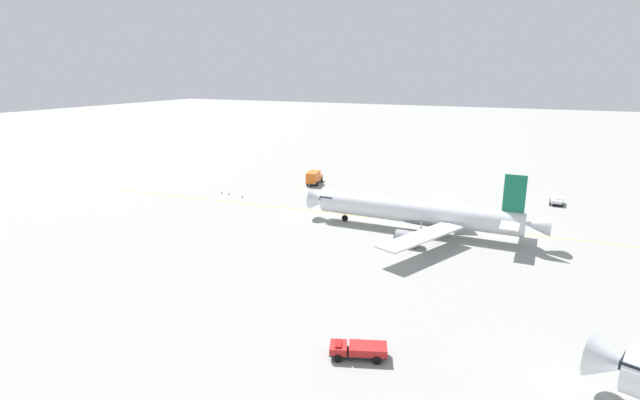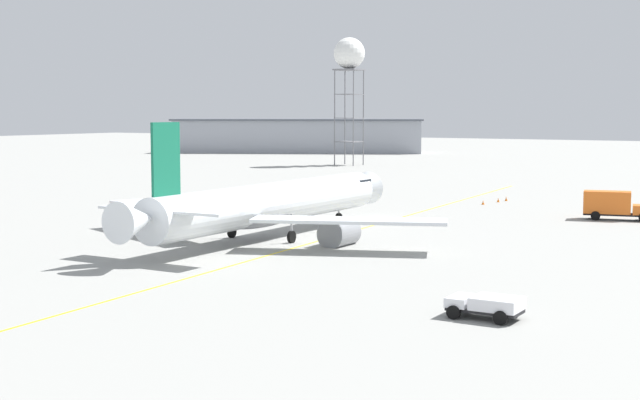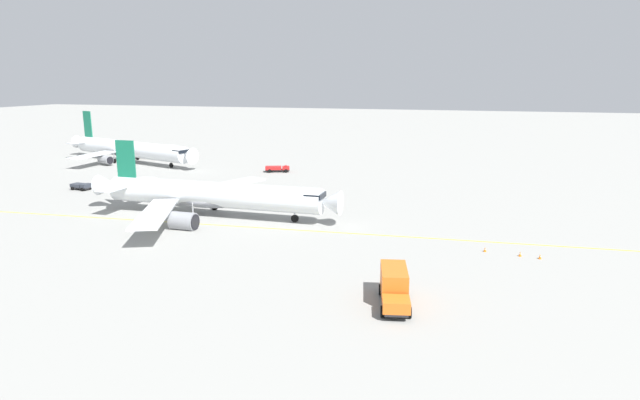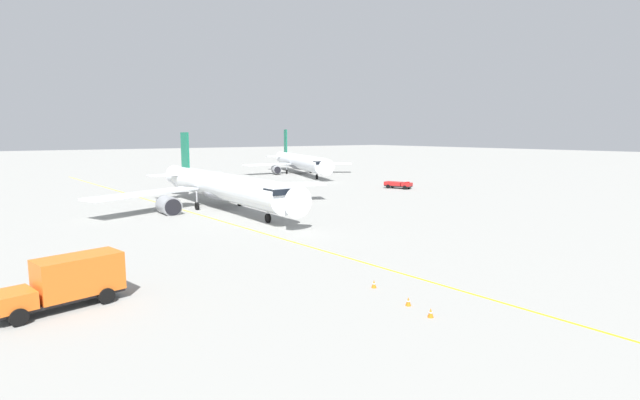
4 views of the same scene
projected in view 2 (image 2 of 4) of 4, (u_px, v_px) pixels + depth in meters
ground_plane at (277, 241)px, 82.17m from camera, size 600.00×600.00×0.00m
airliner_main at (268, 206)px, 83.53m from camera, size 39.82×36.56×11.07m
pushback_tug_truck at (486, 305)px, 51.61m from camera, size 2.50×4.15×1.30m
catering_truck_truck at (614, 205)px, 98.31m from camera, size 3.81×7.59×3.10m
radar_tower at (349, 57)px, 195.01m from camera, size 6.72×6.72×27.41m
terminal_shed at (298, 136)px, 257.73m from camera, size 46.78×70.81×9.47m
taxiway_centreline at (307, 244)px, 80.45m from camera, size 139.83×9.70×0.01m
safety_cone_near at (483, 202)px, 114.43m from camera, size 0.36×0.36×0.55m
safety_cone_mid at (498, 200)px, 117.44m from camera, size 0.36×0.36×0.55m
safety_cone_far at (506, 199)px, 119.09m from camera, size 0.36×0.36×0.55m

